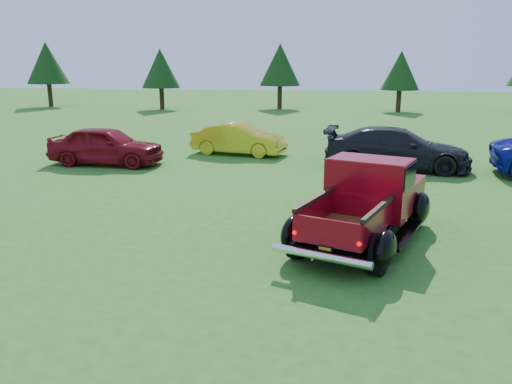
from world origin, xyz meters
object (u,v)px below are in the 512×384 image
Objects in this scene: show_car_yellow at (239,139)px; show_car_grey at (397,148)px; tree_far_west at (47,63)px; tree_mid_right at (401,71)px; pickup_truck at (369,200)px; tree_mid_left at (280,65)px; tree_west at (161,69)px; show_car_red at (106,145)px.

show_car_grey reaches higher than show_car_yellow.
tree_far_west is 33.54m from show_car_grey.
tree_mid_right is 29.11m from pickup_truck.
tree_mid_right is at bearing 102.80° from pickup_truck.
tree_far_west is 19.03m from tree_mid_left.
tree_west is 0.96× the size of show_car_grey.
show_car_red reaches higher than show_car_yellow.
tree_far_west is at bearing 55.67° from show_car_yellow.
tree_west is 1.16× the size of show_car_red.
tree_mid_right is (18.00, 1.00, -0.14)m from tree_west.
show_car_grey is at bearing -97.48° from show_car_yellow.
tree_mid_left reaches higher than pickup_truck.
show_car_red is at bearing 133.52° from show_car_yellow.
tree_west is 1.26× the size of show_car_yellow.
pickup_truck is 1.18× the size of show_car_red.
tree_far_west reaches higher than show_car_red.
tree_mid_right is 21.51m from show_car_yellow.
tree_west is at bearing 15.75° from show_car_red.
tree_west is at bearing 44.13° from show_car_grey.
show_car_yellow is at bearing -55.78° from show_car_red.
tree_far_west is at bearing -176.99° from tree_mid_left.
tree_mid_right is 1.11× the size of show_car_red.
tree_west is 0.92× the size of tree_mid_left.
tree_far_west is at bearing 56.90° from show_car_grey.
tree_mid_left is 20.91m from show_car_yellow.
tree_mid_left is 1.37× the size of show_car_yellow.
show_car_grey is (-2.50, -21.60, -2.28)m from tree_mid_right.
tree_mid_left reaches higher than tree_mid_right.
show_car_yellow is (4.22, 2.72, -0.07)m from show_car_red.
tree_west is 21.23m from show_car_yellow.
tree_mid_left is 1.14× the size of tree_mid_right.
show_car_yellow is 0.76× the size of show_car_grey.
show_car_red is (15.50, -22.43, -2.84)m from tree_far_west.
show_car_yellow is (-8.28, -19.71, -2.37)m from tree_mid_right.
tree_west is 1.05× the size of tree_mid_right.
show_car_yellow is (-4.44, 9.06, -0.17)m from pickup_truck.
pickup_truck is at bearing -97.61° from tree_mid_right.
pickup_truck is at bearing -63.00° from tree_west.
tree_west is 9.22m from tree_mid_left.
tree_far_west is 1.31× the size of show_car_red.
pickup_truck is 1.28× the size of show_car_yellow.
tree_west is 31.26m from pickup_truck.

